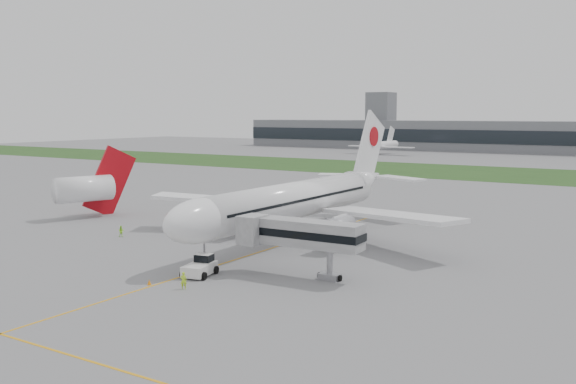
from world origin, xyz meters
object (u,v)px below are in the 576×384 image
Objects in this scene: airliner at (298,199)px; ground_crew_near at (184,281)px; neighbor_aircraft at (88,188)px; pushback_tug at (201,266)px; jet_bridge at (297,233)px.

airliner reaches higher than ground_crew_near.
neighbor_aircraft is (-39.70, -2.26, -0.70)m from airliner.
ground_crew_near is (2.17, -5.19, -0.12)m from pushback_tug.
airliner is 22.60m from pushback_tug.
pushback_tug is at bearing -7.14° from neighbor_aircraft.
neighbor_aircraft is at bearing 161.36° from jet_bridge.
jet_bridge is (9.06, 5.01, 3.67)m from pushback_tug.
pushback_tug is 0.34× the size of jet_bridge.
ground_crew_near is at bearing -79.94° from pushback_tug.
jet_bridge is 12.88m from ground_crew_near.
airliner reaches higher than jet_bridge.
pushback_tug is at bearing -103.60° from ground_crew_near.
jet_bridge is at bearing 16.33° from pushback_tug.
neighbor_aircraft is at bearing -66.32° from ground_crew_near.
airliner is 27.90m from ground_crew_near.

